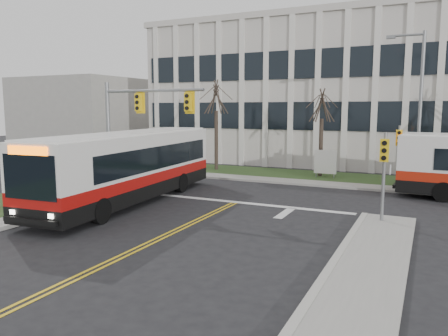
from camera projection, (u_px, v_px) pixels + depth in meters
ground at (140, 248)px, 15.08m from camera, size 120.00×120.00×0.00m
sidewalk_cross at (357, 187)px, 26.55m from camera, size 44.00×1.60×0.14m
building_lawn at (364, 180)px, 29.05m from camera, size 44.00×5.00×0.12m
office_building at (386, 95)px, 38.99m from camera, size 40.00×16.00×12.00m
building_annex at (88, 116)px, 48.87m from camera, size 12.00×12.00×8.00m
mast_arm_signal at (132, 118)px, 23.31m from camera, size 6.11×0.38×6.20m
signal_pole_near at (384, 165)px, 17.85m from camera, size 0.34×0.39×3.80m
signal_pole_far at (399, 148)px, 25.46m from camera, size 0.34×0.39×3.80m
streetlight at (417, 101)px, 25.46m from camera, size 2.15×0.25×9.20m
directory_sign at (325, 162)px, 29.52m from camera, size 1.50×0.12×2.00m
tree_left at (216, 99)px, 33.00m from camera, size 1.80×1.80×7.70m
tree_mid at (322, 107)px, 29.86m from camera, size 1.80×1.80×6.82m
bus_main at (129, 168)px, 22.33m from camera, size 3.82×13.33×3.51m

